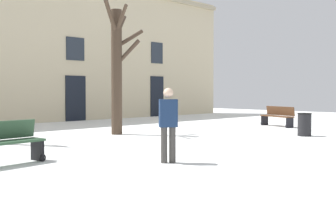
{
  "coord_description": "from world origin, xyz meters",
  "views": [
    {
      "loc": [
        -11.27,
        -9.76,
        1.51
      ],
      "look_at": [
        0.0,
        1.8,
        1.0
      ],
      "focal_mm": 43.99,
      "sensor_mm": 36.0,
      "label": 1
    }
  ],
  "objects_px": {
    "streetlamp": "(119,77)",
    "bench_facing_shops": "(278,116)",
    "tree_center": "(117,66)",
    "person_strolling": "(168,122)",
    "bench_back_to_back_right": "(4,142)",
    "litter_bin": "(304,124)"
  },
  "relations": [
    {
      "from": "tree_center",
      "to": "person_strolling",
      "type": "height_order",
      "value": "tree_center"
    },
    {
      "from": "tree_center",
      "to": "streetlamp",
      "type": "bearing_deg",
      "value": 52.17
    },
    {
      "from": "bench_back_to_back_right",
      "to": "tree_center",
      "type": "bearing_deg",
      "value": 23.79
    },
    {
      "from": "streetlamp",
      "to": "person_strolling",
      "type": "relative_size",
      "value": 2.37
    },
    {
      "from": "litter_bin",
      "to": "bench_facing_shops",
      "type": "height_order",
      "value": "bench_facing_shops"
    },
    {
      "from": "person_strolling",
      "to": "litter_bin",
      "type": "bearing_deg",
      "value": -140.17
    },
    {
      "from": "bench_back_to_back_right",
      "to": "bench_facing_shops",
      "type": "xyz_separation_m",
      "value": [
        12.49,
        1.09,
        -0.01
      ]
    },
    {
      "from": "tree_center",
      "to": "streetlamp",
      "type": "distance_m",
      "value": 7.1
    },
    {
      "from": "tree_center",
      "to": "person_strolling",
      "type": "relative_size",
      "value": 2.92
    },
    {
      "from": "bench_facing_shops",
      "to": "litter_bin",
      "type": "bearing_deg",
      "value": -27.55
    },
    {
      "from": "tree_center",
      "to": "litter_bin",
      "type": "height_order",
      "value": "tree_center"
    },
    {
      "from": "streetlamp",
      "to": "person_strolling",
      "type": "bearing_deg",
      "value": -122.91
    },
    {
      "from": "streetlamp",
      "to": "bench_back_to_back_right",
      "type": "bearing_deg",
      "value": -137.69
    },
    {
      "from": "bench_back_to_back_right",
      "to": "litter_bin",
      "type": "bearing_deg",
      "value": -16.98
    },
    {
      "from": "streetlamp",
      "to": "person_strolling",
      "type": "distance_m",
      "value": 13.28
    },
    {
      "from": "bench_back_to_back_right",
      "to": "person_strolling",
      "type": "bearing_deg",
      "value": -47.01
    },
    {
      "from": "streetlamp",
      "to": "bench_facing_shops",
      "type": "height_order",
      "value": "streetlamp"
    },
    {
      "from": "bench_facing_shops",
      "to": "streetlamp",
      "type": "bearing_deg",
      "value": -142.5
    },
    {
      "from": "litter_bin",
      "to": "bench_facing_shops",
      "type": "xyz_separation_m",
      "value": [
        2.81,
        2.7,
        0.07
      ]
    },
    {
      "from": "bench_back_to_back_right",
      "to": "person_strolling",
      "type": "xyz_separation_m",
      "value": [
        2.63,
        -2.17,
        0.41
      ]
    },
    {
      "from": "streetlamp",
      "to": "bench_back_to_back_right",
      "type": "height_order",
      "value": "streetlamp"
    },
    {
      "from": "bench_back_to_back_right",
      "to": "bench_facing_shops",
      "type": "bearing_deg",
      "value": -2.52
    }
  ]
}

